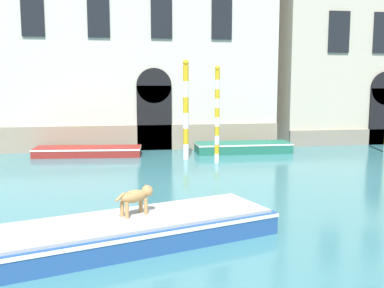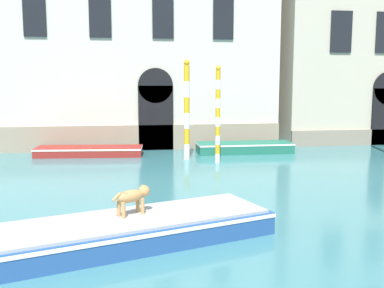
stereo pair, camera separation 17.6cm
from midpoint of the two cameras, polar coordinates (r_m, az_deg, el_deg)
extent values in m
cube|color=gray|center=(22.69, -7.79, 0.78)|extent=(15.12, 0.16, 1.27)
cube|color=black|center=(22.64, -5.02, 3.30)|extent=(1.74, 0.14, 3.24)
cylinder|color=black|center=(22.57, -5.07, 7.40)|extent=(1.74, 0.14, 1.74)
cube|color=black|center=(23.09, -19.82, 15.33)|extent=(1.04, 0.10, 2.11)
cube|color=black|center=(22.77, -12.03, 15.73)|extent=(1.04, 0.10, 2.11)
cube|color=black|center=(22.84, -4.14, 15.85)|extent=(1.04, 0.10, 2.11)
cube|color=black|center=(23.32, 3.57, 15.69)|extent=(1.04, 0.10, 2.11)
cube|color=black|center=(25.39, 17.97, 13.39)|extent=(1.16, 0.10, 2.13)
cube|color=black|center=(26.64, 22.98, 12.88)|extent=(1.16, 0.10, 2.13)
cube|color=#234C8C|center=(9.59, -13.29, -11.62)|extent=(8.25, 4.25, 0.50)
cube|color=white|center=(9.53, -13.33, -10.55)|extent=(8.29, 4.29, 0.08)
cube|color=#9EA3A8|center=(9.50, -13.35, -10.03)|extent=(7.97, 4.03, 0.06)
cylinder|color=tan|center=(10.07, -7.03, -7.65)|extent=(0.09, 0.09, 0.34)
cylinder|color=tan|center=(9.91, -6.40, -7.88)|extent=(0.09, 0.09, 0.34)
cylinder|color=tan|center=(9.81, -9.39, -8.11)|extent=(0.09, 0.09, 0.34)
cylinder|color=tan|center=(9.66, -8.78, -8.36)|extent=(0.09, 0.09, 0.34)
ellipsoid|color=tan|center=(9.79, -7.91, -6.60)|extent=(0.69, 0.57, 0.27)
ellipsoid|color=#AD7042|center=(9.73, -8.39, -6.26)|extent=(0.34, 0.31, 0.10)
sphere|color=tan|center=(9.97, -6.23, -5.95)|extent=(0.26, 0.26, 0.26)
cone|color=#AD7042|center=(10.01, -6.47, -5.34)|extent=(0.08, 0.08, 0.10)
cone|color=#AD7042|center=(9.89, -6.00, -5.49)|extent=(0.08, 0.08, 0.10)
cylinder|color=tan|center=(9.60, -9.68, -6.68)|extent=(0.22, 0.17, 0.18)
cube|color=maroon|center=(21.45, -13.30, -0.92)|extent=(4.97, 1.88, 0.42)
cube|color=white|center=(21.42, -13.31, -0.52)|extent=(5.00, 1.91, 0.08)
cube|color=#B2B7BC|center=(21.45, -13.30, -0.98)|extent=(2.76, 1.32, 0.38)
cube|color=#1E6651|center=(21.99, 6.26, -0.44)|extent=(4.61, 1.52, 0.50)
cube|color=white|center=(21.96, 6.27, 0.06)|extent=(4.64, 1.55, 0.08)
cube|color=#9EA3A8|center=(21.99, 6.26, -0.50)|extent=(2.54, 1.13, 0.45)
cylinder|color=white|center=(19.94, -1.03, -0.97)|extent=(0.25, 0.25, 0.69)
cylinder|color=gold|center=(19.85, -1.04, 0.99)|extent=(0.25, 0.25, 0.69)
cylinder|color=white|center=(19.77, -1.04, 2.98)|extent=(0.25, 0.25, 0.69)
cylinder|color=gold|center=(19.73, -1.05, 4.97)|extent=(0.25, 0.25, 0.69)
cylinder|color=white|center=(19.70, -1.05, 6.97)|extent=(0.25, 0.25, 0.69)
cylinder|color=gold|center=(19.71, -1.06, 8.98)|extent=(0.25, 0.25, 0.69)
sphere|color=gold|center=(19.72, -1.06, 10.31)|extent=(0.26, 0.26, 0.26)
cylinder|color=white|center=(19.14, 2.90, -1.81)|extent=(0.20, 0.20, 0.39)
cylinder|color=gold|center=(19.08, 2.91, -0.66)|extent=(0.20, 0.20, 0.39)
cylinder|color=white|center=(19.02, 2.92, 0.50)|extent=(0.20, 0.20, 0.39)
cylinder|color=gold|center=(18.98, 2.93, 1.67)|extent=(0.20, 0.20, 0.39)
cylinder|color=white|center=(18.94, 2.93, 2.84)|extent=(0.20, 0.20, 0.39)
cylinder|color=gold|center=(18.91, 2.94, 4.01)|extent=(0.20, 0.20, 0.39)
cylinder|color=white|center=(18.89, 2.95, 5.19)|extent=(0.20, 0.20, 0.39)
cylinder|color=gold|center=(18.87, 2.96, 6.37)|extent=(0.20, 0.20, 0.39)
cylinder|color=white|center=(18.87, 2.97, 7.55)|extent=(0.20, 0.20, 0.39)
cylinder|color=gold|center=(18.87, 2.98, 8.73)|extent=(0.20, 0.20, 0.39)
sphere|color=gold|center=(18.87, 2.98, 9.60)|extent=(0.21, 0.21, 0.21)
camera|label=1|loc=(0.09, -90.31, -0.04)|focal=42.00mm
camera|label=2|loc=(0.09, 89.69, 0.04)|focal=42.00mm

